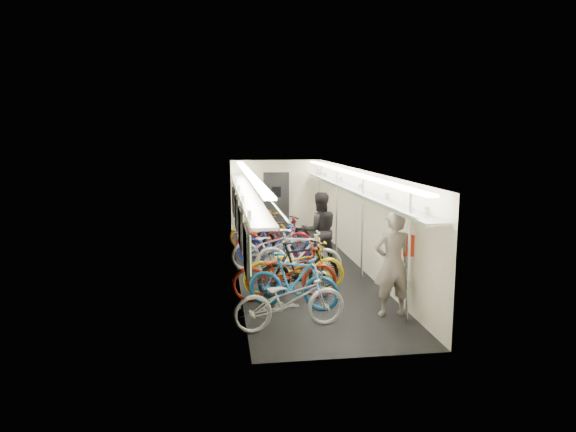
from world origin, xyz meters
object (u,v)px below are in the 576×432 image
object	(u,v)px
passenger_near	(393,264)
backpack	(411,245)
bicycle_1	(293,281)
bicycle_0	(290,300)
passenger_mid	(319,231)

from	to	relation	value
passenger_near	backpack	distance (m)	0.46
bicycle_1	passenger_near	distance (m)	1.85
bicycle_0	passenger_mid	world-z (taller)	passenger_mid
bicycle_1	passenger_mid	distance (m)	3.03
backpack	passenger_near	bearing A→B (deg)	-160.65
bicycle_0	passenger_near	size ratio (longest dim) A/B	1.02
bicycle_1	passenger_mid	bearing A→B (deg)	3.93
passenger_near	bicycle_0	bearing A→B (deg)	10.62
bicycle_0	bicycle_1	world-z (taller)	bicycle_1
passenger_near	backpack	size ratio (longest dim) A/B	5.04
bicycle_0	bicycle_1	bearing A→B (deg)	-21.52
bicycle_0	backpack	distance (m)	2.41
backpack	bicycle_1	bearing A→B (deg)	-178.40
passenger_mid	backpack	bearing A→B (deg)	103.47
bicycle_1	backpack	distance (m)	2.25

